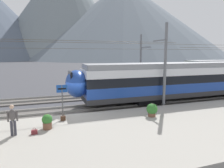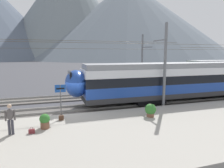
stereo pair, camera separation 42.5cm
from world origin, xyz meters
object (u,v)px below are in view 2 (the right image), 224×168
at_px(passenger_walking, 10,118).
at_px(handbag_near_sign, 61,118).
at_px(potted_plant_by_shelter, 150,110).
at_px(catenary_mast_far_side, 143,61).
at_px(handbag_beside_passenger, 32,131).
at_px(potted_plant_platform_edge, 45,120).
at_px(catenary_mast_mid, 164,65).
at_px(platform_sign, 60,94).

distance_m(passenger_walking, handbag_near_sign, 3.25).
bearing_deg(potted_plant_by_shelter, handbag_near_sign, 169.74).
height_order(catenary_mast_far_side, handbag_beside_passenger, catenary_mast_far_side).
height_order(handbag_near_sign, potted_plant_platform_edge, potted_plant_platform_edge).
bearing_deg(catenary_mast_mid, passenger_walking, -163.98).
xyz_separation_m(catenary_mast_far_side, potted_plant_by_shelter, (-4.89, -11.37, -2.87)).
distance_m(platform_sign, handbag_beside_passenger, 3.14).
bearing_deg(handbag_beside_passenger, handbag_near_sign, 46.57).
distance_m(handbag_near_sign, potted_plant_platform_edge, 1.59).
height_order(handbag_beside_passenger, potted_plant_platform_edge, potted_plant_platform_edge).
relative_size(platform_sign, handbag_beside_passenger, 6.41).
distance_m(catenary_mast_mid, potted_plant_platform_edge, 10.38).
xyz_separation_m(platform_sign, potted_plant_platform_edge, (-1.01, -1.56, -1.21)).
distance_m(passenger_walking, potted_plant_platform_edge, 1.83).
height_order(platform_sign, passenger_walking, platform_sign).
relative_size(handbag_near_sign, potted_plant_by_shelter, 0.48).
distance_m(catenary_mast_far_side, potted_plant_by_shelter, 12.70).
xyz_separation_m(handbag_beside_passenger, potted_plant_by_shelter, (7.62, 0.69, 0.38)).
distance_m(catenary_mast_mid, platform_sign, 8.80).
relative_size(catenary_mast_far_side, handbag_near_sign, 91.98).
xyz_separation_m(catenary_mast_mid, potted_plant_platform_edge, (-9.55, -2.82, -2.94)).
height_order(catenary_mast_far_side, potted_plant_platform_edge, catenary_mast_far_side).
bearing_deg(handbag_near_sign, potted_plant_by_shelter, -10.26).
bearing_deg(passenger_walking, catenary_mast_far_side, 41.32).
bearing_deg(catenary_mast_mid, potted_plant_platform_edge, -163.55).
bearing_deg(potted_plant_platform_edge, catenary_mast_far_side, 44.18).
distance_m(catenary_mast_far_side, handbag_beside_passenger, 17.68).
relative_size(catenary_mast_mid, handbag_near_sign, 91.98).
distance_m(passenger_walking, potted_plant_by_shelter, 8.68).
relative_size(passenger_walking, potted_plant_platform_edge, 1.94).
distance_m(catenary_mast_far_side, passenger_walking, 18.20).
relative_size(catenary_mast_mid, potted_plant_platform_edge, 45.69).
bearing_deg(handbag_beside_passenger, platform_sign, 51.35).
relative_size(handbag_beside_passenger, handbag_near_sign, 0.83).
bearing_deg(potted_plant_platform_edge, platform_sign, 56.98).
distance_m(catenary_mast_far_side, handbag_near_sign, 15.29).
distance_m(potted_plant_platform_edge, potted_plant_by_shelter, 6.93).
bearing_deg(catenary_mast_mid, platform_sign, -171.60).
relative_size(catenary_mast_mid, platform_sign, 17.30).
xyz_separation_m(handbag_near_sign, potted_plant_by_shelter, (5.94, -1.08, 0.34)).
height_order(catenary_mast_mid, passenger_walking, catenary_mast_mid).
distance_m(passenger_walking, handbag_beside_passenger, 1.33).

